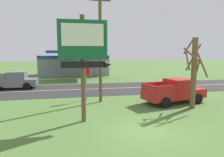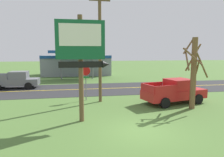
% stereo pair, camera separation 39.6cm
% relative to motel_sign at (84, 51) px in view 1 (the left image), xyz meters
% --- Properties ---
extents(ground_plane, '(180.00, 180.00, 0.00)m').
position_rel_motel_sign_xyz_m(ground_plane, '(2.85, -2.13, -4.21)').
color(ground_plane, '#4C7033').
extents(road_asphalt, '(140.00, 8.00, 0.02)m').
position_rel_motel_sign_xyz_m(road_asphalt, '(2.85, 10.87, -4.20)').
color(road_asphalt, '#2B2B2D').
rests_on(road_asphalt, ground).
extents(road_centre_line, '(126.00, 0.20, 0.01)m').
position_rel_motel_sign_xyz_m(road_centre_line, '(2.85, 10.87, -4.19)').
color(road_centre_line, gold).
rests_on(road_centre_line, road_asphalt).
extents(motel_sign, '(3.05, 0.54, 6.23)m').
position_rel_motel_sign_xyz_m(motel_sign, '(0.00, 0.00, 0.00)').
color(motel_sign, brown).
rests_on(motel_sign, ground).
extents(stop_sign, '(0.80, 0.08, 2.95)m').
position_rel_motel_sign_xyz_m(stop_sign, '(0.51, 5.50, -2.18)').
color(stop_sign, slate).
rests_on(stop_sign, ground).
extents(utility_pole, '(1.88, 0.26, 9.52)m').
position_rel_motel_sign_xyz_m(utility_pole, '(1.65, 4.82, 0.86)').
color(utility_pole, brown).
rests_on(utility_pole, ground).
extents(bare_tree, '(1.90, 1.71, 5.21)m').
position_rel_motel_sign_xyz_m(bare_tree, '(8.04, 1.49, -1.45)').
color(bare_tree, brown).
rests_on(bare_tree, ground).
extents(gas_station, '(12.00, 11.50, 4.40)m').
position_rel_motel_sign_xyz_m(gas_station, '(-0.02, 26.01, -2.26)').
color(gas_station, gray).
rests_on(gas_station, ground).
extents(pickup_red_parked_on_lawn, '(5.50, 3.04, 1.96)m').
position_rel_motel_sign_xyz_m(pickup_red_parked_on_lawn, '(7.54, 3.23, -3.24)').
color(pickup_red_parked_on_lawn, red).
rests_on(pickup_red_parked_on_lawn, ground).
extents(pickup_grey_on_road, '(5.20, 2.24, 1.96)m').
position_rel_motel_sign_xyz_m(pickup_grey_on_road, '(-7.08, 12.87, -3.24)').
color(pickup_grey_on_road, slate).
rests_on(pickup_grey_on_road, ground).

